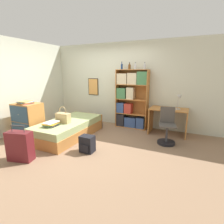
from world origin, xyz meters
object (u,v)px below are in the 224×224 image
at_px(bottle_clear, 135,67).
at_px(suitcase, 20,146).
at_px(handbag, 63,118).
at_px(desk_chair, 167,132).
at_px(bottle_blue, 145,67).
at_px(magazine_pile_on_dresser, 25,102).
at_px(dresser, 28,120).
at_px(desk, 168,117).
at_px(backpack, 87,144).
at_px(desk_lamp, 180,98).
at_px(bed, 69,128).
at_px(bottle_brown, 129,67).
at_px(book_stack_on_bed, 51,124).
at_px(bottle_green, 122,66).
at_px(bookcase, 130,100).

bearing_deg(bottle_clear, suitcase, -115.81).
distance_m(handbag, desk_chair, 2.61).
bearing_deg(bottle_blue, bottle_clear, -165.61).
xyz_separation_m(suitcase, magazine_pile_on_dresser, (-0.91, 0.95, 0.65)).
height_order(dresser, bottle_blue, bottle_blue).
distance_m(dresser, desk, 3.79).
distance_m(suitcase, bottle_clear, 3.55).
distance_m(dresser, desk_chair, 3.58).
height_order(suitcase, backpack, suitcase).
xyz_separation_m(bottle_blue, backpack, (-0.66, -2.08, -1.67)).
bearing_deg(desk_lamp, bed, -154.29).
xyz_separation_m(bottle_brown, desk_lamp, (1.47, -0.16, -0.82)).
bearing_deg(book_stack_on_bed, suitcase, -86.08).
relative_size(book_stack_on_bed, backpack, 1.07).
distance_m(bottle_green, bottle_clear, 0.44).
bearing_deg(desk_chair, bookcase, 146.27).
bearing_deg(backpack, bottle_green, 90.93).
bearing_deg(handbag, bottle_brown, 54.37).
xyz_separation_m(handbag, book_stack_on_bed, (-0.08, -0.36, -0.08)).
bearing_deg(desk_chair, bottle_clear, 144.07).
bearing_deg(book_stack_on_bed, bookcase, 56.96).
height_order(bed, bottle_brown, bottle_brown).
bearing_deg(desk_chair, desk_lamp, 74.38).
xyz_separation_m(handbag, desk_chair, (2.46, 0.82, -0.27)).
height_order(magazine_pile_on_dresser, bottle_brown, bottle_brown).
relative_size(desk, desk_lamp, 2.17).
relative_size(suitcase, bottle_green, 3.16).
relative_size(magazine_pile_on_dresser, backpack, 1.04).
distance_m(desk_lamp, desk_chair, 1.02).
relative_size(bed, book_stack_on_bed, 5.08).
relative_size(suitcase, bottle_clear, 3.69).
height_order(bed, bottle_green, bottle_green).
distance_m(bottle_brown, desk, 1.83).
bearing_deg(backpack, bottle_blue, 72.40).
distance_m(bookcase, desk, 1.25).
relative_size(bottle_blue, backpack, 0.54).
bearing_deg(dresser, bottle_clear, 39.12).
bearing_deg(backpack, book_stack_on_bed, 177.36).
bearing_deg(bookcase, magazine_pile_on_dresser, -137.47).
xyz_separation_m(magazine_pile_on_dresser, bottle_brown, (2.10, 1.97, 0.91)).
distance_m(bottle_blue, desk_chair, 1.96).
height_order(bottle_green, desk_chair, bottle_green).
bearing_deg(bookcase, desk_chair, -33.73).
xyz_separation_m(bottle_green, bottle_brown, (0.24, -0.00, -0.01)).
xyz_separation_m(handbag, dresser, (-0.94, -0.28, -0.11)).
xyz_separation_m(handbag, bottle_blue, (1.63, 1.67, 1.28)).
bearing_deg(desk_lamp, bottle_blue, 169.84).
height_order(bottle_blue, desk_chair, bottle_blue).
height_order(bottle_green, desk, bottle_green).
height_order(handbag, bottle_brown, bottle_brown).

